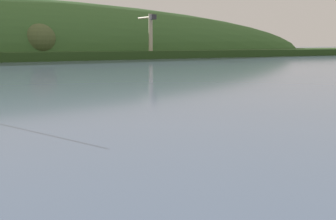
# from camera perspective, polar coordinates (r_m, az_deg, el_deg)

# --- Properties ---
(dockside_crane) EXTENTS (4.52, 13.94, 19.95)m
(dockside_crane) POSITION_cam_1_polar(r_m,az_deg,el_deg) (187.06, -2.48, 10.08)
(dockside_crane) COLOR #4C4C51
(dockside_crane) RESTS_ON ground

